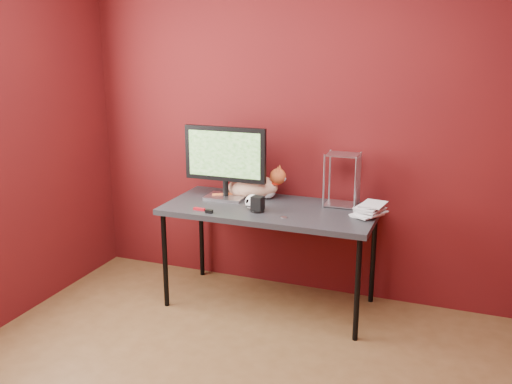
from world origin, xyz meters
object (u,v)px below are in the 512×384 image
at_px(cat, 254,186).
at_px(book_stack, 364,141).
at_px(desk, 270,214).
at_px(speaker, 258,205).
at_px(skull_mug, 253,202).
at_px(monitor, 225,159).

distance_m(cat, book_stack, 0.93).
xyz_separation_m(desk, speaker, (-0.05, -0.13, 0.10)).
xyz_separation_m(cat, book_stack, (0.83, -0.12, 0.41)).
height_order(skull_mug, speaker, skull_mug).
distance_m(monitor, speaker, 0.47).
xyz_separation_m(desk, monitor, (-0.38, 0.09, 0.35)).
relative_size(cat, book_stack, 0.54).
bearing_deg(book_stack, monitor, 179.54).
xyz_separation_m(desk, skull_mug, (-0.09, -0.10, 0.11)).
distance_m(monitor, cat, 0.30).
distance_m(desk, speaker, 0.17).
height_order(desk, speaker, speaker).
height_order(cat, speaker, cat).
bearing_deg(monitor, speaker, -33.85).
relative_size(monitor, skull_mug, 5.52).
height_order(desk, book_stack, book_stack).
bearing_deg(cat, monitor, -154.39).
bearing_deg(book_stack, skull_mug, -165.98).
xyz_separation_m(monitor, speaker, (0.34, -0.22, -0.25)).
xyz_separation_m(desk, cat, (-0.20, 0.20, 0.14)).
relative_size(desk, speaker, 13.66).
relative_size(monitor, speaker, 5.71).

